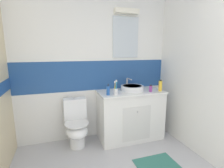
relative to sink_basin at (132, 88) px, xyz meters
The scene contains 10 objects.
wall_back_tiled 0.74m from the sink_basin, 153.40° to the left, with size 3.20×0.20×2.50m.
wall_right_plain 1.28m from the sink_basin, 51.39° to the right, with size 0.10×3.48×2.50m, color white.
vanity_cabinet 0.47m from the sink_basin, 146.06° to the right, with size 1.10×0.56×0.85m.
sink_basin is the anchor object (origin of this frame).
toilet 1.10m from the sink_basin, behind, with size 0.37×0.50×0.77m.
toothbrush_cup 0.40m from the sink_basin, 154.70° to the right, with size 0.07×0.07×0.23m.
soap_dispenser 0.51m from the sink_basin, 160.25° to the right, with size 0.05×0.05×0.18m.
shampoo_bottle_tall 0.47m from the sink_basin, 24.69° to the right, with size 0.06×0.06×0.19m.
lotion_bottle_short 0.31m from the sink_basin, 35.04° to the right, with size 0.05×0.05×0.12m.
bath_mat 1.22m from the sink_basin, 89.81° to the right, with size 0.56×0.37×0.01m, color #337266.
Camera 1 is at (-0.62, -0.40, 1.52)m, focal length 26.94 mm.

